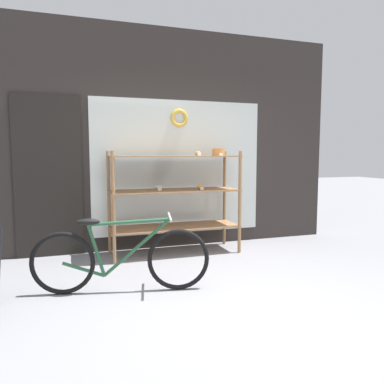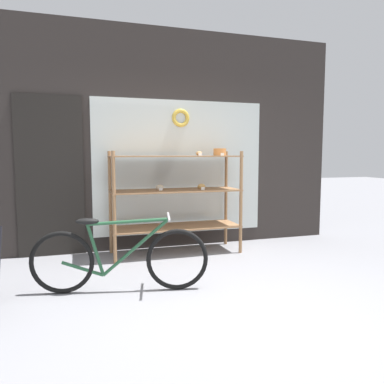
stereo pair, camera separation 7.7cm
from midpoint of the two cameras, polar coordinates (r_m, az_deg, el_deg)
name	(u,v)px [view 1 (the left image)]	position (r m, az deg, el deg)	size (l,w,h in m)	color
ground_plane	(234,310)	(3.40, 5.81, -17.46)	(30.00, 30.00, 0.00)	gray
storefront_facade	(161,142)	(5.38, -5.09, 7.55)	(5.20, 0.13, 3.09)	#2D2826
display_case	(177,191)	(5.02, -2.77, 0.15)	(1.72, 0.57, 1.42)	#8E6642
bicycle	(121,258)	(3.75, -11.43, -9.90)	(1.69, 0.52, 0.74)	black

